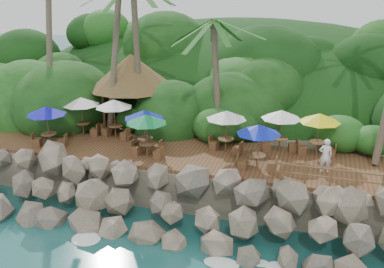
% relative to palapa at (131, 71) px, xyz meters
% --- Properties ---
extents(ground, '(140.00, 140.00, 0.00)m').
position_rel_palapa_xyz_m(ground, '(5.28, -9.96, -5.79)').
color(ground, '#19514F').
rests_on(ground, ground).
extents(land_base, '(32.00, 25.20, 2.10)m').
position_rel_palapa_xyz_m(land_base, '(5.28, 6.04, -4.74)').
color(land_base, gray).
rests_on(land_base, ground).
extents(jungle_hill, '(44.80, 28.00, 15.40)m').
position_rel_palapa_xyz_m(jungle_hill, '(5.28, 13.54, -5.79)').
color(jungle_hill, '#143811').
rests_on(jungle_hill, ground).
extents(seawall, '(29.00, 4.00, 2.30)m').
position_rel_palapa_xyz_m(seawall, '(5.28, -7.96, -4.64)').
color(seawall, gray).
rests_on(seawall, ground).
extents(terrace, '(26.00, 5.00, 0.20)m').
position_rel_palapa_xyz_m(terrace, '(5.28, -3.96, -3.59)').
color(terrace, brown).
rests_on(terrace, land_base).
extents(jungle_foliage, '(44.00, 16.00, 12.00)m').
position_rel_palapa_xyz_m(jungle_foliage, '(5.28, 5.04, -5.79)').
color(jungle_foliage, '#143811').
rests_on(jungle_foliage, ground).
extents(foam_line, '(25.20, 0.80, 0.06)m').
position_rel_palapa_xyz_m(foam_line, '(5.28, -9.66, -5.76)').
color(foam_line, white).
rests_on(foam_line, ground).
extents(palapa, '(5.60, 5.60, 4.60)m').
position_rel_palapa_xyz_m(palapa, '(0.00, 0.00, 0.00)').
color(palapa, brown).
rests_on(palapa, ground).
extents(dining_clusters, '(22.01, 5.40, 2.39)m').
position_rel_palapa_xyz_m(dining_clusters, '(5.62, -4.01, -1.51)').
color(dining_clusters, brown).
rests_on(dining_clusters, terrace).
extents(railing, '(7.20, 0.10, 1.00)m').
position_rel_palapa_xyz_m(railing, '(13.63, -6.31, -2.89)').
color(railing, brown).
rests_on(railing, terrace).
extents(waiter, '(0.68, 0.50, 1.75)m').
position_rel_palapa_xyz_m(waiter, '(12.25, -4.49, -2.62)').
color(waiter, white).
rests_on(waiter, terrace).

